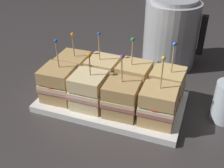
% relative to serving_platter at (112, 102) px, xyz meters
% --- Properties ---
extents(ground_plane, '(6.00, 6.00, 0.00)m').
position_rel_serving_platter_xyz_m(ground_plane, '(0.00, 0.00, -0.01)').
color(ground_plane, '#383333').
extents(serving_platter, '(0.39, 0.22, 0.02)m').
position_rel_serving_platter_xyz_m(serving_platter, '(0.00, 0.00, 0.00)').
color(serving_platter, white).
rests_on(serving_platter, ground_plane).
extents(sandwich_front_far_left, '(0.09, 0.09, 0.17)m').
position_rel_serving_platter_xyz_m(sandwich_front_far_left, '(-0.14, -0.04, 0.06)').
color(sandwich_front_far_left, tan).
rests_on(sandwich_front_far_left, serving_platter).
extents(sandwich_front_center_left, '(0.09, 0.09, 0.15)m').
position_rel_serving_platter_xyz_m(sandwich_front_center_left, '(-0.05, -0.05, 0.06)').
color(sandwich_front_center_left, beige).
rests_on(sandwich_front_center_left, serving_platter).
extents(sandwich_front_center_right, '(0.09, 0.09, 0.16)m').
position_rel_serving_platter_xyz_m(sandwich_front_center_right, '(0.04, -0.05, 0.05)').
color(sandwich_front_center_right, tan).
rests_on(sandwich_front_center_right, serving_platter).
extents(sandwich_front_far_right, '(0.09, 0.09, 0.17)m').
position_rel_serving_platter_xyz_m(sandwich_front_far_right, '(0.13, -0.05, 0.05)').
color(sandwich_front_far_right, tan).
rests_on(sandwich_front_far_right, serving_platter).
extents(sandwich_back_far_left, '(0.09, 0.09, 0.16)m').
position_rel_serving_platter_xyz_m(sandwich_back_far_left, '(-0.14, 0.05, 0.05)').
color(sandwich_back_far_left, tan).
rests_on(sandwich_back_far_left, serving_platter).
extents(sandwich_back_center_left, '(0.09, 0.09, 0.17)m').
position_rel_serving_platter_xyz_m(sandwich_back_center_left, '(-0.04, 0.05, 0.05)').
color(sandwich_back_center_left, '#DBB77A').
rests_on(sandwich_back_center_left, serving_platter).
extents(sandwich_back_center_right, '(0.09, 0.09, 0.17)m').
position_rel_serving_platter_xyz_m(sandwich_back_center_right, '(0.05, 0.05, 0.06)').
color(sandwich_back_center_right, tan).
rests_on(sandwich_back_center_right, serving_platter).
extents(sandwich_back_far_right, '(0.09, 0.09, 0.18)m').
position_rel_serving_platter_xyz_m(sandwich_back_far_right, '(0.14, 0.04, 0.06)').
color(sandwich_back_far_right, tan).
rests_on(sandwich_back_far_right, serving_platter).
extents(kettle_steel, '(0.20, 0.18, 0.25)m').
position_rel_serving_platter_xyz_m(kettle_steel, '(0.10, 0.30, 0.10)').
color(kettle_steel, '#B7BABF').
rests_on(kettle_steel, ground_plane).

